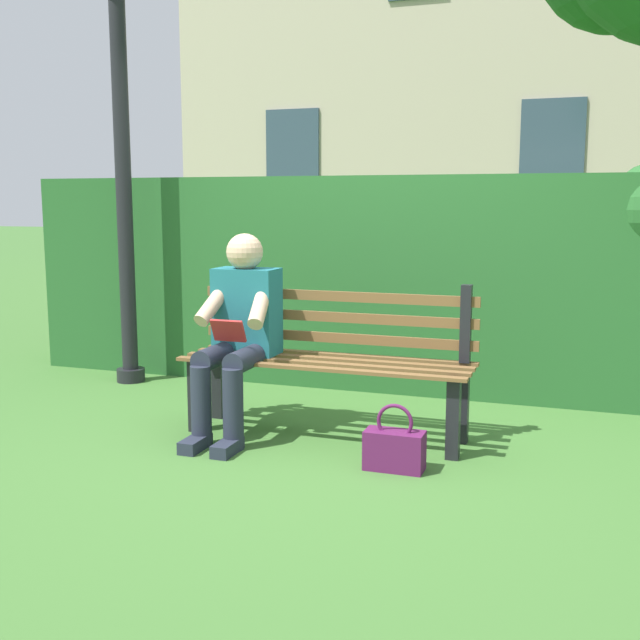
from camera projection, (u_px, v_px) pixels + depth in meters
The scene contains 7 objects.
ground at pixel (326, 436), 4.59m from camera, with size 60.00×60.00×0.00m, color #3D6B2D.
park_bench at pixel (329, 358), 4.58m from camera, with size 1.72×0.47×0.91m.
person_seated at pixel (238, 329), 4.56m from camera, with size 0.44×0.73×1.19m.
hedge_backdrop at pixel (401, 278), 5.79m from camera, with size 5.84×0.77×1.64m.
building_facade at pixel (437, 44), 12.93m from camera, with size 8.02×3.14×7.96m.
handbag at pixel (394, 448), 4.01m from camera, with size 0.31×0.15×0.35m.
lamp_post at pixel (122, 147), 5.72m from camera, with size 0.27×0.27×3.10m.
Camera 1 is at (-1.44, 4.19, 1.39)m, focal length 43.38 mm.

